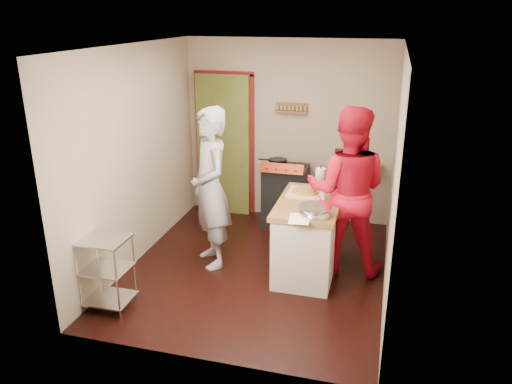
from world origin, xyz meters
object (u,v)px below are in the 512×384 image
island (308,235)px  person_stripe (211,189)px  wire_shelving (106,270)px  stove (285,195)px  person_red (347,191)px

island → person_stripe: bearing=-176.0°
wire_shelving → person_stripe: 1.51m
wire_shelving → stove: bearing=63.1°
person_red → island: bearing=25.9°
stove → island: island is taller
wire_shelving → person_stripe: person_stripe is taller
wire_shelving → person_stripe: bearing=59.6°
wire_shelving → person_stripe: (0.71, 1.22, 0.53)m
wire_shelving → person_stripe: size_ratio=0.41×
island → person_stripe: 1.27m
person_stripe → island: bearing=57.3°
stove → person_red: bearing=-49.8°
person_red → person_stripe: bearing=9.5°
stove → wire_shelving: stove is taller
person_red → stove: bearing=-50.4°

